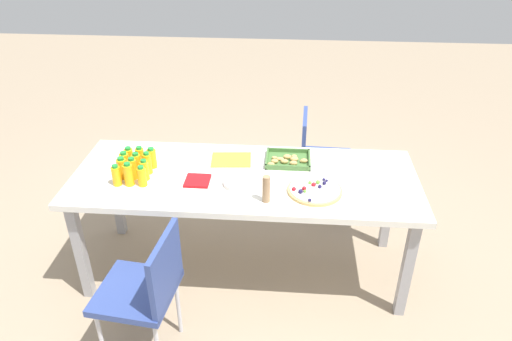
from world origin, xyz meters
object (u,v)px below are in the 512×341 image
object	(u,v)px
fruit_pizza	(314,190)
juice_bottle_5	(145,170)
party_table	(245,185)
juice_bottle_8	(147,163)
juice_bottle_7	(137,163)
cardboard_tube	(266,189)
juice_bottle_9	(129,157)
napkin_stack	(197,181)
juice_bottle_2	(142,176)
juice_bottle_11	(152,158)
plate_stack	(239,183)
juice_bottle_4	(133,169)
chair_far_right	(318,155)
juice_bottle_0	(116,176)
juice_bottle_10	(140,158)
juice_bottle_3	(122,168)
juice_bottle_1	(129,175)
chair_near_left	(147,287)
snack_tray	(288,160)
juice_bottle_6	(125,163)

from	to	relation	value
fruit_pizza	juice_bottle_5	bearing A→B (deg)	176.54
party_table	juice_bottle_8	xyz separation A→B (m)	(-0.61, -0.01, 0.14)
juice_bottle_7	cardboard_tube	xyz separation A→B (m)	(0.83, -0.26, 0.02)
juice_bottle_9	napkin_stack	bearing A→B (deg)	-18.86
juice_bottle_2	juice_bottle_11	distance (m)	0.22
plate_stack	juice_bottle_4	bearing A→B (deg)	178.30
party_table	chair_far_right	distance (m)	0.95
juice_bottle_0	napkin_stack	distance (m)	0.48
juice_bottle_10	cardboard_tube	bearing A→B (deg)	-21.68
party_table	juice_bottle_7	world-z (taller)	juice_bottle_7
chair_far_right	cardboard_tube	world-z (taller)	cardboard_tube
juice_bottle_2	juice_bottle_0	bearing A→B (deg)	-178.05
juice_bottle_10	cardboard_tube	xyz separation A→B (m)	(0.83, -0.33, 0.01)
juice_bottle_3	cardboard_tube	xyz separation A→B (m)	(0.90, -0.19, 0.02)
juice_bottle_3	fruit_pizza	xyz separation A→B (m)	(1.18, -0.07, -0.05)
chair_far_right	juice_bottle_1	size ratio (longest dim) A/B	5.51
juice_bottle_7	cardboard_tube	bearing A→B (deg)	-17.65
juice_bottle_5	juice_bottle_2	bearing A→B (deg)	-86.96
juice_bottle_0	cardboard_tube	world-z (taller)	cardboard_tube
juice_bottle_7	juice_bottle_2	bearing A→B (deg)	-62.96
juice_bottle_4	cardboard_tube	xyz separation A→B (m)	(0.83, -0.19, 0.01)
juice_bottle_10	plate_stack	xyz separation A→B (m)	(0.65, -0.16, -0.06)
chair_near_left	juice_bottle_8	xyz separation A→B (m)	(-0.16, 0.73, 0.33)
chair_near_left	snack_tray	distance (m)	1.21
juice_bottle_9	juice_bottle_5	bearing A→B (deg)	-46.81
snack_tray	plate_stack	size ratio (longest dim) A/B	1.51
juice_bottle_3	juice_bottle_9	xyz separation A→B (m)	(-0.00, 0.15, -0.00)
juice_bottle_1	fruit_pizza	xyz separation A→B (m)	(1.11, 0.01, -0.06)
juice_bottle_6	plate_stack	size ratio (longest dim) A/B	0.76
party_table	juice_bottle_9	xyz separation A→B (m)	(-0.75, 0.07, 0.13)
juice_bottle_11	napkin_stack	bearing A→B (deg)	-26.04
snack_tray	juice_bottle_7	bearing A→B (deg)	-167.79
juice_bottle_1	juice_bottle_5	distance (m)	0.10
plate_stack	chair_far_right	bearing A→B (deg)	59.62
juice_bottle_0	napkin_stack	world-z (taller)	juice_bottle_0
juice_bottle_8	juice_bottle_11	world-z (taller)	juice_bottle_8
juice_bottle_8	juice_bottle_2	bearing A→B (deg)	-87.60
snack_tray	chair_near_left	bearing A→B (deg)	-127.26
fruit_pizza	juice_bottle_6	bearing A→B (deg)	173.52
chair_near_left	juice_bottle_7	size ratio (longest dim) A/B	6.05
chair_near_left	plate_stack	bearing A→B (deg)	-26.95
juice_bottle_4	plate_stack	xyz separation A→B (m)	(0.66, -0.02, -0.06)
juice_bottle_5	juice_bottle_10	size ratio (longest dim) A/B	0.93
juice_bottle_4	juice_bottle_10	world-z (taller)	juice_bottle_10
juice_bottle_1	juice_bottle_9	distance (m)	0.23
juice_bottle_6	juice_bottle_3	bearing A→B (deg)	-86.03
juice_bottle_1	juice_bottle_6	xyz separation A→B (m)	(-0.07, 0.14, -0.00)
juice_bottle_2	party_table	bearing A→B (deg)	14.76
juice_bottle_8	napkin_stack	distance (m)	0.34
juice_bottle_10	juice_bottle_11	distance (m)	0.07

